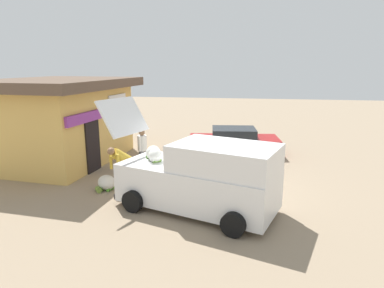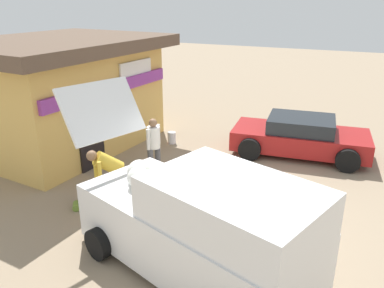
{
  "view_description": "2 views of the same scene",
  "coord_description": "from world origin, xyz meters",
  "px_view_note": "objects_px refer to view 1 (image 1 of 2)",
  "views": [
    {
      "loc": [
        -11.16,
        -1.54,
        3.92
      ],
      "look_at": [
        0.5,
        0.42,
        1.14
      ],
      "focal_mm": 31.41,
      "sensor_mm": 36.0,
      "label": 1
    },
    {
      "loc": [
        -7.71,
        -2.58,
        4.52
      ],
      "look_at": [
        0.83,
        1.34,
        0.95
      ],
      "focal_mm": 36.23,
      "sensor_mm": 36.0,
      "label": 2
    }
  ],
  "objects_px": {
    "parked_sedan": "(234,141)",
    "unloaded_banana_pile": "(106,183)",
    "delivery_van": "(203,177)",
    "storefront_bar": "(61,119)",
    "vendor_standing": "(142,147)",
    "paint_bucket": "(144,150)",
    "customer_bending": "(122,162)"
  },
  "relations": [
    {
      "from": "customer_bending",
      "to": "storefront_bar",
      "type": "bearing_deg",
      "value": 53.87
    },
    {
      "from": "parked_sedan",
      "to": "unloaded_banana_pile",
      "type": "bearing_deg",
      "value": 143.62
    },
    {
      "from": "delivery_van",
      "to": "customer_bending",
      "type": "xyz_separation_m",
      "value": [
        1.31,
        2.8,
        -0.07
      ]
    },
    {
      "from": "storefront_bar",
      "to": "unloaded_banana_pile",
      "type": "relative_size",
      "value": 7.42
    },
    {
      "from": "paint_bucket",
      "to": "customer_bending",
      "type": "bearing_deg",
      "value": -171.57
    },
    {
      "from": "delivery_van",
      "to": "vendor_standing",
      "type": "distance_m",
      "value": 4.09
    },
    {
      "from": "vendor_standing",
      "to": "delivery_van",
      "type": "bearing_deg",
      "value": -138.85
    },
    {
      "from": "paint_bucket",
      "to": "storefront_bar",
      "type": "bearing_deg",
      "value": 117.1
    },
    {
      "from": "parked_sedan",
      "to": "vendor_standing",
      "type": "relative_size",
      "value": 2.58
    },
    {
      "from": "storefront_bar",
      "to": "delivery_van",
      "type": "height_order",
      "value": "storefront_bar"
    },
    {
      "from": "parked_sedan",
      "to": "customer_bending",
      "type": "relative_size",
      "value": 2.93
    },
    {
      "from": "parked_sedan",
      "to": "unloaded_banana_pile",
      "type": "xyz_separation_m",
      "value": [
        -5.2,
        3.83,
        -0.36
      ]
    },
    {
      "from": "storefront_bar",
      "to": "delivery_van",
      "type": "bearing_deg",
      "value": -121.59
    },
    {
      "from": "delivery_van",
      "to": "parked_sedan",
      "type": "xyz_separation_m",
      "value": [
        6.28,
        -0.55,
        -0.38
      ]
    },
    {
      "from": "parked_sedan",
      "to": "vendor_standing",
      "type": "xyz_separation_m",
      "value": [
        -3.2,
        3.24,
        0.36
      ]
    },
    {
      "from": "delivery_van",
      "to": "vendor_standing",
      "type": "xyz_separation_m",
      "value": [
        3.08,
        2.69,
        -0.02
      ]
    },
    {
      "from": "storefront_bar",
      "to": "parked_sedan",
      "type": "relative_size",
      "value": 1.59
    },
    {
      "from": "delivery_van",
      "to": "storefront_bar",
      "type": "bearing_deg",
      "value": 58.41
    },
    {
      "from": "delivery_van",
      "to": "customer_bending",
      "type": "distance_m",
      "value": 3.09
    },
    {
      "from": "delivery_van",
      "to": "paint_bucket",
      "type": "height_order",
      "value": "delivery_van"
    },
    {
      "from": "parked_sedan",
      "to": "unloaded_banana_pile",
      "type": "distance_m",
      "value": 6.47
    },
    {
      "from": "customer_bending",
      "to": "paint_bucket",
      "type": "relative_size",
      "value": 3.7
    },
    {
      "from": "delivery_van",
      "to": "parked_sedan",
      "type": "height_order",
      "value": "delivery_van"
    },
    {
      "from": "storefront_bar",
      "to": "unloaded_banana_pile",
      "type": "height_order",
      "value": "storefront_bar"
    },
    {
      "from": "parked_sedan",
      "to": "customer_bending",
      "type": "xyz_separation_m",
      "value": [
        -4.97,
        3.35,
        0.32
      ]
    },
    {
      "from": "vendor_standing",
      "to": "customer_bending",
      "type": "relative_size",
      "value": 1.14
    },
    {
      "from": "delivery_van",
      "to": "unloaded_banana_pile",
      "type": "xyz_separation_m",
      "value": [
        1.08,
        3.28,
        -0.74
      ]
    },
    {
      "from": "parked_sedan",
      "to": "vendor_standing",
      "type": "distance_m",
      "value": 4.57
    },
    {
      "from": "storefront_bar",
      "to": "vendor_standing",
      "type": "height_order",
      "value": "storefront_bar"
    },
    {
      "from": "paint_bucket",
      "to": "unloaded_banana_pile",
      "type": "bearing_deg",
      "value": -178.21
    },
    {
      "from": "parked_sedan",
      "to": "paint_bucket",
      "type": "distance_m",
      "value": 4.07
    },
    {
      "from": "storefront_bar",
      "to": "vendor_standing",
      "type": "xyz_separation_m",
      "value": [
        -0.87,
        -3.73,
        -0.83
      ]
    }
  ]
}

